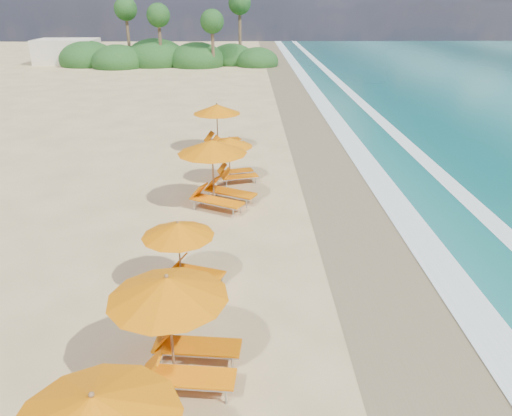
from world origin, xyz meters
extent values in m
plane|color=#D9BA7F|center=(0.00, 0.00, 0.00)|extent=(160.00, 160.00, 0.00)
cube|color=olive|center=(4.00, 0.00, 0.01)|extent=(4.00, 160.00, 0.01)
cube|color=white|center=(5.50, 0.00, 0.03)|extent=(1.20, 160.00, 0.01)
cube|color=white|center=(8.50, 0.00, 0.02)|extent=(0.80, 160.00, 0.01)
cone|color=orange|center=(-2.42, -9.27, 2.19)|extent=(3.13, 3.13, 0.48)
sphere|color=olive|center=(-2.42, -9.27, 2.45)|extent=(0.09, 0.09, 0.09)
cylinder|color=olive|center=(-1.86, -6.17, 1.19)|extent=(0.06, 0.06, 2.37)
cone|color=orange|center=(-1.86, -6.17, 2.17)|extent=(2.67, 2.67, 0.48)
sphere|color=olive|center=(-1.86, -6.17, 2.44)|extent=(0.08, 0.08, 0.08)
cylinder|color=olive|center=(-2.13, -2.66, 0.95)|extent=(0.05, 0.05, 1.91)
cone|color=orange|center=(-2.13, -2.66, 1.75)|extent=(2.51, 2.51, 0.38)
sphere|color=olive|center=(-2.13, -2.66, 1.96)|extent=(0.07, 0.07, 0.07)
cylinder|color=olive|center=(-1.57, 3.17, 1.27)|extent=(0.06, 0.06, 2.55)
cone|color=orange|center=(-1.57, 3.17, 2.33)|extent=(3.54, 3.54, 0.51)
sphere|color=olive|center=(-1.57, 3.17, 2.61)|extent=(0.09, 0.09, 0.09)
cylinder|color=olive|center=(-1.03, 5.76, 0.97)|extent=(0.05, 0.05, 1.94)
cone|color=orange|center=(-1.03, 5.76, 1.77)|extent=(2.45, 2.45, 0.39)
sphere|color=olive|center=(-1.03, 5.76, 1.99)|extent=(0.07, 0.07, 0.07)
cylinder|color=olive|center=(-1.80, 10.54, 1.19)|extent=(0.06, 0.06, 2.39)
cone|color=orange|center=(-1.80, 10.54, 2.18)|extent=(3.14, 3.14, 0.48)
sphere|color=olive|center=(-1.80, 10.54, 2.45)|extent=(0.09, 0.09, 0.09)
ellipsoid|color=#163D14|center=(-6.00, 45.00, 0.62)|extent=(6.40, 6.40, 4.16)
ellipsoid|color=#163D14|center=(-11.00, 46.00, 0.70)|extent=(7.20, 7.20, 4.68)
ellipsoid|color=#163D14|center=(-15.00, 44.00, 0.58)|extent=(6.00, 6.00, 3.90)
ellipsoid|color=#163D14|center=(-2.00, 47.00, 0.55)|extent=(5.60, 5.60, 3.64)
ellipsoid|color=#163D14|center=(-19.00, 46.00, 0.64)|extent=(6.60, 6.60, 4.29)
ellipsoid|color=#163D14|center=(1.00, 45.00, 0.49)|extent=(5.00, 5.00, 3.25)
cylinder|color=brown|center=(-4.00, 43.00, 2.50)|extent=(0.36, 0.36, 5.00)
sphere|color=#163D14|center=(-4.00, 43.00, 5.00)|extent=(2.60, 2.60, 2.60)
cylinder|color=brown|center=(-10.00, 44.00, 2.80)|extent=(0.36, 0.36, 5.60)
sphere|color=#163D14|center=(-10.00, 44.00, 5.60)|extent=(2.60, 2.60, 2.60)
cylinder|color=brown|center=(-14.00, 46.00, 3.10)|extent=(0.36, 0.36, 6.20)
sphere|color=#163D14|center=(-14.00, 46.00, 6.20)|extent=(2.60, 2.60, 2.60)
cylinder|color=brown|center=(-1.00, 47.00, 3.40)|extent=(0.36, 0.36, 6.80)
sphere|color=#163D14|center=(-1.00, 47.00, 6.80)|extent=(2.60, 2.60, 2.60)
cube|color=beige|center=(-22.00, 48.00, 1.40)|extent=(7.00, 5.00, 2.80)
camera|label=1|loc=(-0.28, -14.41, 7.42)|focal=34.33mm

